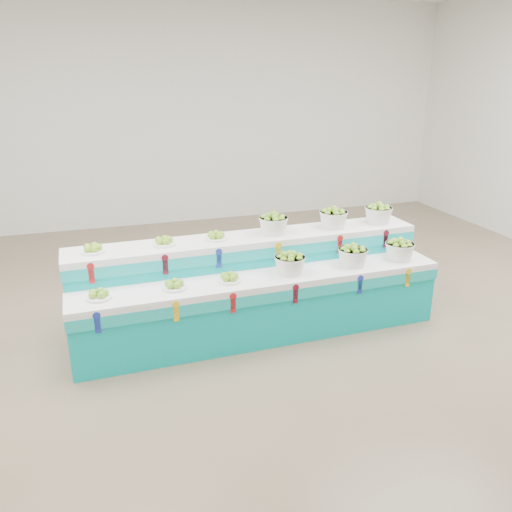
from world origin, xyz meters
name	(u,v)px	position (x,y,z in m)	size (l,w,h in m)	color
ground	(287,339)	(0.00, 0.00, 0.00)	(10.00, 10.00, 0.00)	brown
back_wall	(191,114)	(0.00, 5.00, 2.00)	(10.00, 10.00, 0.00)	silver
display_stand	(256,287)	(-0.24, 0.35, 0.51)	(4.02, 1.03, 1.02)	#07AEAF
plate_lower_left	(98,294)	(-1.91, 0.06, 0.77)	(0.25, 0.25, 0.10)	white
plate_lower_mid	(174,284)	(-1.18, 0.08, 0.77)	(0.25, 0.25, 0.10)	white
plate_lower_right	(229,277)	(-0.61, 0.09, 0.77)	(0.25, 0.25, 0.10)	white
basket_lower_left	(290,263)	(0.06, 0.11, 0.84)	(0.33, 0.33, 0.24)	silver
basket_lower_mid	(353,255)	(0.81, 0.13, 0.84)	(0.33, 0.33, 0.24)	silver
basket_lower_right	(400,249)	(1.42, 0.15, 0.84)	(0.33, 0.33, 0.24)	silver
plate_upper_left	(92,248)	(-1.92, 0.55, 1.07)	(0.25, 0.25, 0.10)	white
plate_upper_mid	(164,241)	(-1.19, 0.57, 1.07)	(0.25, 0.25, 0.10)	white
plate_upper_right	(216,235)	(-0.62, 0.59, 1.07)	(0.25, 0.25, 0.10)	white
basket_upper_left	(273,224)	(0.05, 0.61, 1.14)	(0.33, 0.33, 0.24)	silver
basket_upper_mid	(333,218)	(0.80, 0.63, 1.14)	(0.33, 0.33, 0.24)	silver
basket_upper_right	(378,213)	(1.40, 0.64, 1.14)	(0.33, 0.33, 0.24)	silver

